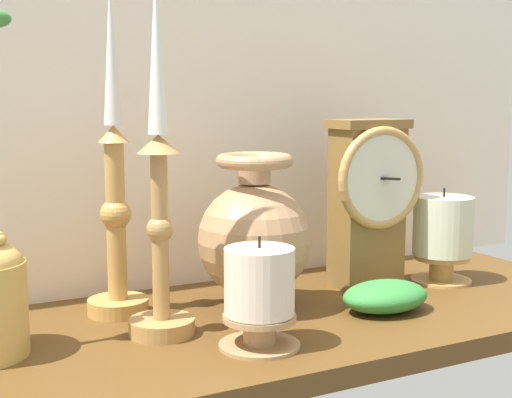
# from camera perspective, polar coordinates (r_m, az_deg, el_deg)

# --- Properties ---
(ground_plane) EXTENTS (1.00, 0.36, 0.02)m
(ground_plane) POSITION_cam_1_polar(r_m,az_deg,el_deg) (0.86, -0.63, -10.18)
(ground_plane) COLOR #563818
(back_wall) EXTENTS (1.20, 0.02, 0.65)m
(back_wall) POSITION_cam_1_polar(r_m,az_deg,el_deg) (0.98, -5.68, 12.07)
(back_wall) COLOR white
(back_wall) RESTS_ON ground_plane
(mantel_clock) EXTENTS (0.14, 0.09, 0.23)m
(mantel_clock) POSITION_cam_1_polar(r_m,az_deg,el_deg) (0.97, 9.01, 0.05)
(mantel_clock) COLOR brown
(mantel_clock) RESTS_ON ground_plane
(candlestick_tall_left) EXTENTS (0.07, 0.07, 0.39)m
(candlestick_tall_left) POSITION_cam_1_polar(r_m,az_deg,el_deg) (0.77, -7.68, -0.49)
(candlestick_tall_left) COLOR #AD8148
(candlestick_tall_left) RESTS_ON ground_plane
(candlestick_tall_center) EXTENTS (0.07, 0.07, 0.39)m
(candlestick_tall_center) POSITION_cam_1_polar(r_m,az_deg,el_deg) (0.85, -11.12, -0.31)
(candlestick_tall_center) COLOR tan
(candlestick_tall_center) RESTS_ON ground_plane
(brass_vase_bulbous) EXTENTS (0.14, 0.14, 0.19)m
(brass_vase_bulbous) POSITION_cam_1_polar(r_m,az_deg,el_deg) (0.87, -0.12, -3.00)
(brass_vase_bulbous) COLOR #AA8159
(brass_vase_bulbous) RESTS_ON ground_plane
(pillar_candle_front) EXTENTS (0.08, 0.08, 0.13)m
(pillar_candle_front) POSITION_cam_1_polar(r_m,az_deg,el_deg) (1.03, 14.61, -2.72)
(pillar_candle_front) COLOR tan
(pillar_candle_front) RESTS_ON ground_plane
(pillar_candle_near_clock) EXTENTS (0.08, 0.08, 0.12)m
(pillar_candle_near_clock) POSITION_cam_1_polar(r_m,az_deg,el_deg) (0.74, 0.27, -7.62)
(pillar_candle_near_clock) COLOR tan
(pillar_candle_near_clock) RESTS_ON ground_plane
(ivy_sprig) EXTENTS (0.11, 0.08, 0.04)m
(ivy_sprig) POSITION_cam_1_polar(r_m,az_deg,el_deg) (0.88, 10.24, -7.62)
(ivy_sprig) COLOR #317F36
(ivy_sprig) RESTS_ON ground_plane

